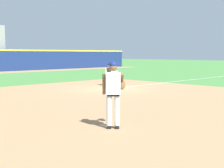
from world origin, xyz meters
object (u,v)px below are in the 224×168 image
object	(u,v)px
first_base_bag	(111,88)
first_baseman	(115,76)
pitcher	(114,90)
umpire	(110,73)
baseball	(117,100)

from	to	relation	value
first_base_bag	first_baseman	distance (m)	0.87
pitcher	umpire	distance (m)	11.70
baseball	first_base_bag	bearing A→B (deg)	48.74
baseball	first_baseman	size ratio (longest dim) A/B	0.06
baseball	umpire	xyz separation A→B (m)	(4.34, 4.88, 0.76)
first_base_bag	baseball	distance (m)	4.61
umpire	baseball	bearing A→B (deg)	-131.66
baseball	pitcher	bearing A→B (deg)	-136.70
first_base_bag	pitcher	size ratio (longest dim) A/B	0.20
first_base_bag	first_baseman	bearing A→B (deg)	18.00
baseball	pitcher	size ratio (longest dim) A/B	0.04
first_base_bag	baseball	bearing A→B (deg)	-131.26
first_baseman	umpire	distance (m)	1.48
umpire	pitcher	bearing A→B (deg)	-133.89
first_base_bag	umpire	bearing A→B (deg)	47.37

